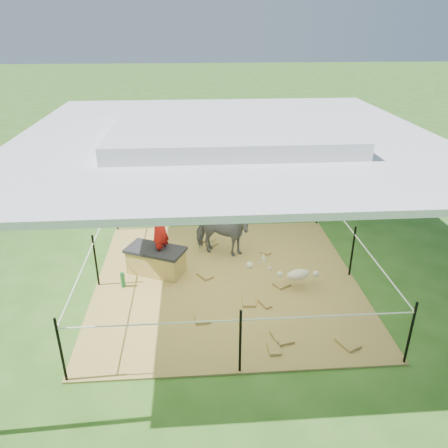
{
  "coord_description": "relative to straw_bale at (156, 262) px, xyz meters",
  "views": [
    {
      "loc": [
        -0.53,
        -6.65,
        4.24
      ],
      "look_at": [
        0.0,
        0.6,
        0.85
      ],
      "focal_mm": 35.0,
      "sensor_mm": 36.0,
      "label": 1
    }
  ],
  "objects": [
    {
      "name": "canopy_tent",
      "position": [
        1.26,
        -0.36,
        2.44
      ],
      "size": [
        6.3,
        6.3,
        2.9
      ],
      "color": "silver",
      "rests_on": "ground"
    },
    {
      "name": "picnic_table_near",
      "position": [
        3.01,
        7.26,
        0.18
      ],
      "size": [
        2.28,
        1.84,
        0.85
      ],
      "primitive_type": "cube",
      "rotation": [
        0.0,
        0.0,
        -0.2
      ],
      "color": "brown",
      "rests_on": "ground"
    },
    {
      "name": "green_bottle",
      "position": [
        -0.55,
        -0.45,
        -0.08
      ],
      "size": [
        0.1,
        0.1,
        0.27
      ],
      "primitive_type": "cylinder",
      "rotation": [
        0.0,
        0.0,
        -0.42
      ],
      "color": "#197034",
      "rests_on": "hay_patch"
    },
    {
      "name": "foal",
      "position": [
        2.47,
        -0.69,
        0.07
      ],
      "size": [
        1.14,
        0.82,
        0.57
      ],
      "primitive_type": null,
      "rotation": [
        0.0,
        0.0,
        0.26
      ],
      "color": "#C7B692",
      "rests_on": "hay_patch"
    },
    {
      "name": "straw_bale",
      "position": [
        0.0,
        0.0,
        0.0
      ],
      "size": [
        1.09,
        0.85,
        0.44
      ],
      "primitive_type": "cube",
      "rotation": [
        0.0,
        0.0,
        -0.42
      ],
      "color": "#AF8F3F",
      "rests_on": "hay_patch"
    },
    {
      "name": "trash_barrel",
      "position": [
        5.64,
        5.68,
        0.2
      ],
      "size": [
        0.68,
        0.68,
        0.89
      ],
      "primitive_type": "cylinder",
      "rotation": [
        0.0,
        0.0,
        -0.21
      ],
      "color": "blue",
      "rests_on": "ground"
    },
    {
      "name": "dark_cloth",
      "position": [
        0.0,
        0.0,
        0.24
      ],
      "size": [
        1.18,
        0.92,
        0.05
      ],
      "primitive_type": "cube",
      "rotation": [
        0.0,
        0.0,
        -0.42
      ],
      "color": "black",
      "rests_on": "straw_bale"
    },
    {
      "name": "woman",
      "position": [
        0.1,
        0.0,
        0.8
      ],
      "size": [
        0.43,
        0.51,
        1.17
      ],
      "primitive_type": "imported",
      "rotation": [
        0.0,
        0.0,
        -1.99
      ],
      "color": "red",
      "rests_on": "straw_bale"
    },
    {
      "name": "pony",
      "position": [
        1.24,
        0.57,
        0.26
      ],
      "size": [
        1.23,
        0.86,
        0.95
      ],
      "primitive_type": "imported",
      "rotation": [
        0.0,
        0.0,
        1.23
      ],
      "color": "#4B4B50",
      "rests_on": "hay_patch"
    },
    {
      "name": "rope_fence",
      "position": [
        1.26,
        -0.36,
        0.4
      ],
      "size": [
        4.54,
        4.54,
        1.0
      ],
      "color": "black",
      "rests_on": "ground"
    },
    {
      "name": "ground",
      "position": [
        1.26,
        -0.36,
        -0.25
      ],
      "size": [
        90.0,
        90.0,
        0.0
      ],
      "primitive_type": "plane",
      "color": "#2D5919",
      "rests_on": "ground"
    },
    {
      "name": "picnic_table_far",
      "position": [
        6.33,
        8.47,
        0.16
      ],
      "size": [
        2.22,
        1.81,
        0.81
      ],
      "primitive_type": "cube",
      "rotation": [
        0.0,
        0.0,
        0.22
      ],
      "color": "#502C1B",
      "rests_on": "ground"
    },
    {
      "name": "pink_hat",
      "position": [
        1.24,
        0.57,
        0.8
      ],
      "size": [
        0.3,
        0.3,
        0.14
      ],
      "primitive_type": "cylinder",
      "color": "pink",
      "rests_on": "pony"
    },
    {
      "name": "hay_patch",
      "position": [
        1.26,
        -0.36,
        -0.23
      ],
      "size": [
        4.6,
        4.6,
        0.03
      ],
      "primitive_type": "cube",
      "color": "brown",
      "rests_on": "ground"
    },
    {
      "name": "distant_person",
      "position": [
        4.16,
        7.39,
        0.29
      ],
      "size": [
        0.55,
        0.45,
        1.07
      ],
      "primitive_type": "imported",
      "rotation": [
        0.0,
        0.0,
        3.22
      ],
      "color": "#3389C0",
      "rests_on": "ground"
    }
  ]
}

